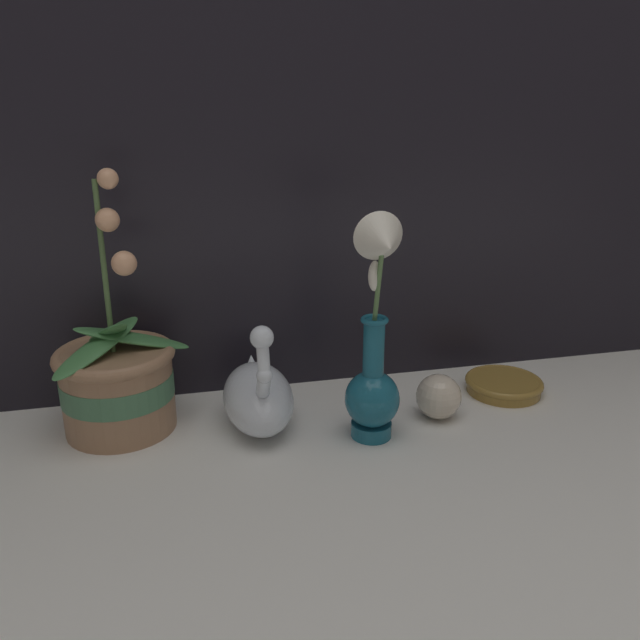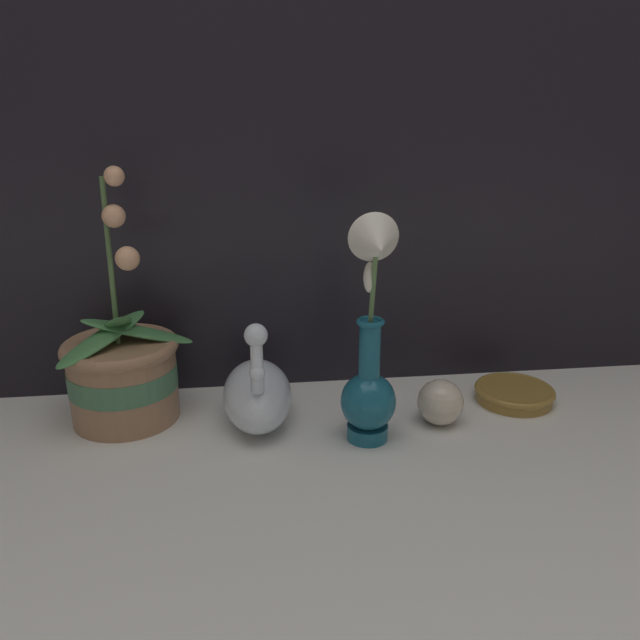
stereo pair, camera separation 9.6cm
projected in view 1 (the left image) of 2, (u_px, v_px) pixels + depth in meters
The scene contains 7 objects.
ground_plane at pixel (347, 462), 0.89m from camera, with size 2.80×2.80×0.00m, color silver.
window_backdrop at pixel (302, 23), 0.96m from camera, with size 2.80×0.03×1.20m.
orchid_potted_plant at pixel (117, 379), 0.96m from camera, with size 0.21×0.21×0.40m.
swan_figurine at pixel (258, 394), 0.98m from camera, with size 0.11×0.20×0.19m.
blue_vase at pixel (375, 359), 0.91m from camera, with size 0.08×0.10×0.35m.
glass_sphere at pixel (439, 396), 1.00m from camera, with size 0.07×0.07×0.07m.
amber_dish at pixel (504, 384), 1.10m from camera, with size 0.13×0.13×0.03m.
Camera 1 is at (-0.21, -0.74, 0.48)m, focal length 35.00 mm.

